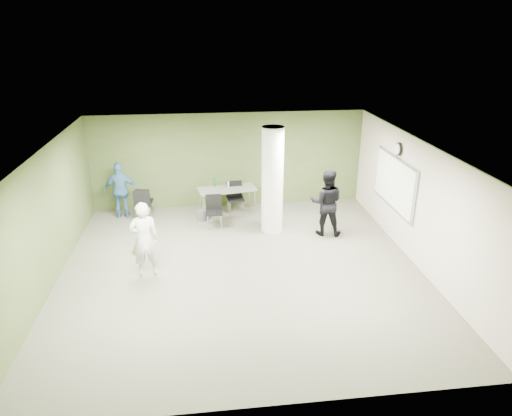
{
  "coord_description": "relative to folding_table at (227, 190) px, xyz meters",
  "views": [
    {
      "loc": [
        -0.76,
        -8.99,
        5.16
      ],
      "look_at": [
        0.45,
        1.0,
        1.07
      ],
      "focal_mm": 32.0,
      "sensor_mm": 36.0,
      "label": 1
    }
  ],
  "objects": [
    {
      "name": "wastebasket",
      "position": [
        -0.74,
        -0.41,
        -0.57
      ],
      "size": [
        0.27,
        0.27,
        0.31
      ],
      "primitive_type": "cylinder",
      "color": "#4C4C4C",
      "rests_on": "floor"
    },
    {
      "name": "man_blue",
      "position": [
        -2.96,
        0.09,
        0.08
      ],
      "size": [
        0.95,
        0.41,
        1.61
      ],
      "primitive_type": "imported",
      "rotation": [
        0.0,
        0.0,
        3.13
      ],
      "color": "teal",
      "rests_on": "floor"
    },
    {
      "name": "ceiling",
      "position": [
        0.11,
        -3.31,
        2.08
      ],
      "size": [
        8.0,
        8.0,
        0.0
      ],
      "primitive_type": "plane",
      "rotation": [
        3.14,
        0.0,
        0.0
      ],
      "color": "white",
      "rests_on": "wall_back"
    },
    {
      "name": "wall_back",
      "position": [
        0.11,
        0.69,
        0.68
      ],
      "size": [
        8.0,
        2.8,
        0.02
      ],
      "primitive_type": "cube",
      "rotation": [
        1.57,
        0.0,
        0.0
      ],
      "color": "#405628",
      "rests_on": "floor"
    },
    {
      "name": "floor",
      "position": [
        0.11,
        -3.31,
        -0.72
      ],
      "size": [
        8.0,
        8.0,
        0.0
      ],
      "primitive_type": "plane",
      "color": "#5B5947",
      "rests_on": "ground"
    },
    {
      "name": "woman_white",
      "position": [
        -1.97,
        -3.27,
        0.13
      ],
      "size": [
        0.68,
        0.5,
        1.71
      ],
      "primitive_type": "imported",
      "rotation": [
        0.0,
        0.0,
        3.3
      ],
      "color": "silver",
      "rests_on": "floor"
    },
    {
      "name": "whiteboard",
      "position": [
        4.03,
        -2.11,
        0.78
      ],
      "size": [
        0.05,
        2.3,
        1.3
      ],
      "color": "silver",
      "rests_on": "wall_right_cream"
    },
    {
      "name": "man_black",
      "position": [
        2.46,
        -1.69,
        0.16
      ],
      "size": [
        1.0,
        0.86,
        1.76
      ],
      "primitive_type": "imported",
      "rotation": [
        0.0,
        0.0,
        2.88
      ],
      "color": "black",
      "rests_on": "floor"
    },
    {
      "name": "chair_table_right",
      "position": [
        0.23,
        0.04,
        -0.18
      ],
      "size": [
        0.5,
        0.5,
        0.94
      ],
      "rotation": [
        0.0,
        0.0,
        0.08
      ],
      "color": "black",
      "rests_on": "floor"
    },
    {
      "name": "chair_back_left",
      "position": [
        -2.36,
        0.08,
        -0.23
      ],
      "size": [
        0.47,
        0.47,
        0.86
      ],
      "rotation": [
        0.0,
        0.0,
        3.04
      ],
      "color": "black",
      "rests_on": "floor"
    },
    {
      "name": "wall_right_cream",
      "position": [
        4.11,
        -3.31,
        0.68
      ],
      "size": [
        0.02,
        8.0,
        2.8
      ],
      "primitive_type": "cube",
      "color": "beige",
      "rests_on": "floor"
    },
    {
      "name": "column",
      "position": [
        1.11,
        -1.31,
        0.68
      ],
      "size": [
        0.56,
        0.56,
        2.8
      ],
      "primitive_type": "cylinder",
      "color": "silver",
      "rests_on": "floor"
    },
    {
      "name": "chair_back_right",
      "position": [
        -2.38,
        -0.2,
        -0.18
      ],
      "size": [
        0.5,
        0.5,
        0.93
      ],
      "rotation": [
        0.0,
        0.0,
        3.22
      ],
      "color": "black",
      "rests_on": "floor"
    },
    {
      "name": "wall_left",
      "position": [
        -3.89,
        -3.31,
        0.68
      ],
      "size": [
        0.02,
        8.0,
        2.8
      ],
      "primitive_type": "cube",
      "color": "#405628",
      "rests_on": "floor"
    },
    {
      "name": "wall_clock",
      "position": [
        4.03,
        -2.11,
        1.63
      ],
      "size": [
        0.06,
        0.32,
        0.32
      ],
      "color": "black",
      "rests_on": "wall_right_cream"
    },
    {
      "name": "chair_table_left",
      "position": [
        -0.41,
        -0.84,
        -0.21
      ],
      "size": [
        0.44,
        0.44,
        0.88
      ],
      "rotation": [
        0.0,
        0.0,
        -0.0
      ],
      "color": "black",
      "rests_on": "floor"
    },
    {
      "name": "folding_table",
      "position": [
        0.0,
        0.0,
        0.0
      ],
      "size": [
        1.72,
        0.97,
        1.02
      ],
      "rotation": [
        0.0,
        0.0,
        0.17
      ],
      "color": "gray",
      "rests_on": "floor"
    }
  ]
}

